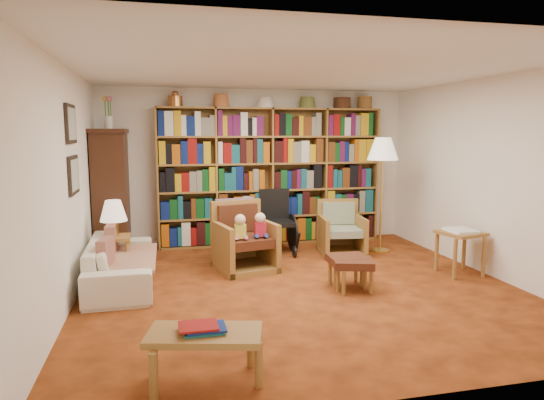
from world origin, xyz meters
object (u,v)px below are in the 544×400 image
object	(u,v)px
side_table_papers	(461,239)
coffee_table	(205,339)
footstool_b	(347,261)
footstool_a	(353,265)
floor_lamp	(383,154)
wheelchair	(276,224)
armchair_sage	(340,233)
side_table_lamp	(115,246)
armchair_leather	(244,241)
sofa	(121,262)

from	to	relation	value
side_table_papers	coffee_table	distance (m)	3.98
side_table_papers	footstool_b	distance (m)	1.61
footstool_a	side_table_papers	bearing A→B (deg)	11.57
floor_lamp	wheelchair	bearing A→B (deg)	167.72
side_table_papers	footstool_b	world-z (taller)	side_table_papers
footstool_b	coffee_table	size ratio (longest dim) A/B	0.52
armchair_sage	wheelchair	bearing A→B (deg)	163.97
armchair_sage	footstool_a	xyz separation A→B (m)	(-0.50, -1.73, 0.00)
side_table_lamp	armchair_leather	bearing A→B (deg)	-2.51
side_table_lamp	armchair_leather	distance (m)	1.66
side_table_papers	footstool_a	distance (m)	1.63
side_table_papers	footstool_a	world-z (taller)	side_table_papers
armchair_leather	footstool_b	bearing A→B (deg)	-45.71
coffee_table	footstool_b	bearing A→B (deg)	45.07
wheelchair	footstool_a	size ratio (longest dim) A/B	1.80
side_table_lamp	footstool_a	size ratio (longest dim) A/B	0.95
side_table_papers	floor_lamp	bearing A→B (deg)	109.31
coffee_table	side_table_papers	bearing A→B (deg)	30.24
wheelchair	footstool_b	distance (m)	1.88
armchair_sage	floor_lamp	world-z (taller)	floor_lamp
side_table_lamp	floor_lamp	world-z (taller)	floor_lamp
sofa	side_table_papers	world-z (taller)	side_table_papers
side_table_lamp	wheelchair	world-z (taller)	wheelchair
armchair_leather	floor_lamp	xyz separation A→B (m)	(2.18, 0.42, 1.12)
side_table_lamp	footstool_b	size ratio (longest dim) A/B	1.09
side_table_papers	side_table_lamp	bearing A→B (deg)	167.09
footstool_a	floor_lamp	bearing A→B (deg)	55.80
armchair_leather	side_table_papers	size ratio (longest dim) A/B	1.55
armchair_sage	footstool_b	world-z (taller)	armchair_sage
floor_lamp	armchair_leather	bearing A→B (deg)	-169.12
sofa	footstool_b	distance (m)	2.70
footstool_b	footstool_a	bearing A→B (deg)	-88.13
floor_lamp	footstool_a	xyz separation A→B (m)	(-1.13, -1.66, -1.19)
wheelchair	footstool_b	size ratio (longest dim) A/B	2.07
footstool_b	armchair_sage	bearing A→B (deg)	72.23
sofa	footstool_a	distance (m)	2.75
wheelchair	footstool_b	xyz separation A→B (m)	(0.42, -1.83, -0.13)
armchair_sage	footstool_b	xyz separation A→B (m)	(-0.50, -1.57, 0.00)
footstool_a	side_table_lamp	bearing A→B (deg)	154.15
armchair_leather	armchair_sage	xyz separation A→B (m)	(1.55, 0.49, -0.07)
footstool_a	sofa	bearing A→B (deg)	161.45
side_table_lamp	armchair_sage	xyz separation A→B (m)	(3.20, 0.42, -0.07)
footstool_a	coffee_table	world-z (taller)	coffee_table
armchair_leather	footstool_b	size ratio (longest dim) A/B	1.98
floor_lamp	footstool_a	world-z (taller)	floor_lamp
armchair_leather	side_table_papers	bearing A→B (deg)	-19.03
armchair_sage	footstool_b	size ratio (longest dim) A/B	1.72
floor_lamp	footstool_b	size ratio (longest dim) A/B	3.76
armchair_leather	footstool_b	distance (m)	1.50
side_table_papers	footstool_a	xyz separation A→B (m)	(-1.59, -0.33, -0.16)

